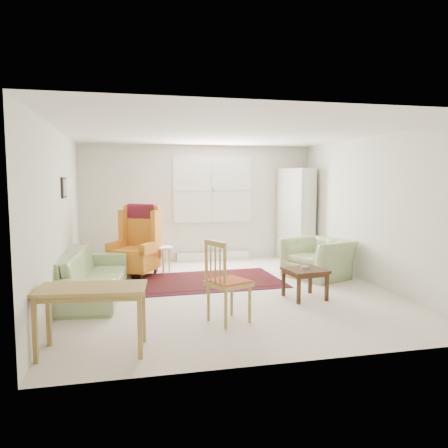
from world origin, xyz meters
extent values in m
cube|color=beige|center=(0.00, 0.00, 0.00)|extent=(5.00, 5.50, 0.01)
cube|color=white|center=(0.00, 0.00, 2.50)|extent=(5.00, 5.50, 0.01)
cube|color=silver|center=(0.00, 2.75, 1.25)|extent=(5.00, 0.04, 2.50)
cube|color=silver|center=(0.00, -2.75, 1.25)|extent=(5.00, 0.04, 2.50)
cube|color=silver|center=(-2.50, 0.00, 1.25)|extent=(0.04, 5.50, 2.50)
cube|color=silver|center=(2.50, 0.00, 1.25)|extent=(0.04, 5.50, 2.50)
cube|color=white|center=(0.30, 2.73, 1.55)|extent=(1.72, 0.06, 1.42)
cube|color=white|center=(0.30, 2.73, 1.55)|extent=(1.60, 0.02, 1.30)
cube|color=silver|center=(0.30, 2.67, 0.09)|extent=(1.60, 0.12, 0.18)
cube|color=black|center=(-2.48, 0.50, 1.65)|extent=(0.03, 0.42, 0.32)
cube|color=tan|center=(-2.46, 0.50, 1.65)|extent=(0.01, 0.34, 0.24)
imported|color=#90A66F|center=(-2.10, 0.24, 0.47)|extent=(1.12, 2.42, 0.95)
imported|color=#90A66F|center=(1.82, 0.62, 0.42)|extent=(1.28, 1.35, 0.84)
camera|label=1|loc=(-1.58, -6.60, 1.79)|focal=35.00mm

